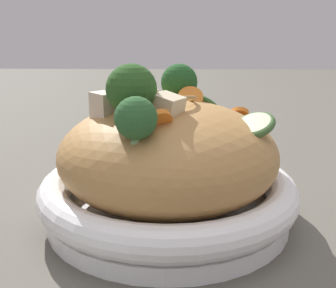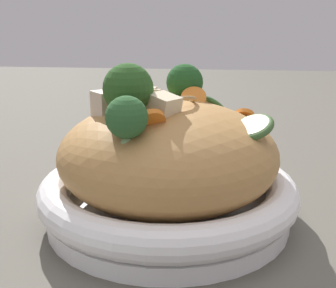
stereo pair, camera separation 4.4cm
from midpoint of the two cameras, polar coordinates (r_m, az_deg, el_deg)
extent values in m
plane|color=#59564C|center=(0.47, 2.72, -9.92)|extent=(3.00, 3.00, 0.00)
cylinder|color=white|center=(0.46, 2.73, -8.97)|extent=(0.26, 0.26, 0.02)
torus|color=white|center=(0.45, 2.77, -6.07)|extent=(0.27, 0.27, 0.03)
ellipsoid|color=#B48247|center=(0.44, 2.84, -1.42)|extent=(0.23, 0.23, 0.11)
torus|color=#B18743|center=(0.48, 2.07, 5.14)|extent=(0.05, 0.06, 0.03)
torus|color=tan|center=(0.43, 3.16, 5.41)|extent=(0.08, 0.08, 0.02)
cone|color=#94AF70|center=(0.49, 4.83, 5.67)|extent=(0.03, 0.03, 0.02)
sphere|color=#1F4E21|center=(0.48, 4.89, 8.30)|extent=(0.06, 0.06, 0.04)
cone|color=#90B073|center=(0.36, -2.07, 0.47)|extent=(0.02, 0.02, 0.02)
sphere|color=#2B5A2D|center=(0.35, -2.11, 3.59)|extent=(0.04, 0.04, 0.04)
cone|color=#96B56D|center=(0.40, -2.20, 3.80)|extent=(0.03, 0.04, 0.02)
sphere|color=#2A5321|center=(0.39, -2.24, 7.45)|extent=(0.07, 0.07, 0.05)
cylinder|color=orange|center=(0.48, 12.95, 3.79)|extent=(0.02, 0.02, 0.02)
cylinder|color=orange|center=(0.49, -3.20, 5.53)|extent=(0.03, 0.03, 0.03)
cylinder|color=orange|center=(0.37, 0.95, 3.01)|extent=(0.03, 0.03, 0.03)
cylinder|color=orange|center=(0.46, 6.23, 6.12)|extent=(0.03, 0.02, 0.02)
cylinder|color=beige|center=(0.50, 8.57, 5.13)|extent=(0.04, 0.04, 0.02)
torus|color=#325F2A|center=(0.50, 8.57, 5.13)|extent=(0.05, 0.05, 0.03)
cylinder|color=beige|center=(0.41, 14.48, 2.17)|extent=(0.05, 0.05, 0.02)
torus|color=#3A5F2C|center=(0.41, 14.48, 2.17)|extent=(0.06, 0.06, 0.02)
cube|color=beige|center=(0.43, -4.85, 5.37)|extent=(0.04, 0.04, 0.03)
cube|color=beige|center=(0.46, -0.70, 6.39)|extent=(0.03, 0.03, 0.02)
cube|color=beige|center=(0.45, 0.26, 6.36)|extent=(0.02, 0.02, 0.02)
cube|color=beige|center=(0.39, 1.93, 5.01)|extent=(0.04, 0.04, 0.03)
camera|label=1|loc=(0.02, -87.14, 0.83)|focal=45.00mm
camera|label=2|loc=(0.02, 92.86, -0.83)|focal=45.00mm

